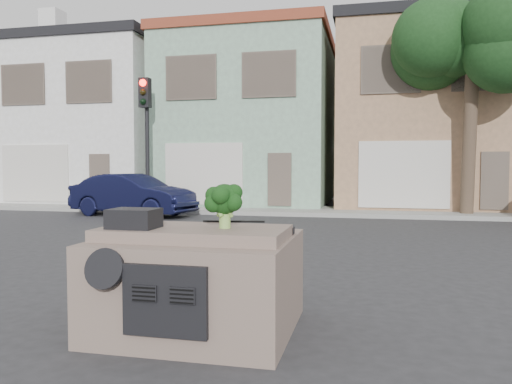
% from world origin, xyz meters
% --- Properties ---
extents(ground_plane, '(120.00, 120.00, 0.00)m').
position_xyz_m(ground_plane, '(0.00, 0.00, 0.00)').
color(ground_plane, '#303033').
rests_on(ground_plane, ground).
extents(sidewalk, '(40.00, 3.00, 0.15)m').
position_xyz_m(sidewalk, '(0.00, 10.50, 0.07)').
color(sidewalk, gray).
rests_on(sidewalk, ground).
extents(townhouse_white, '(7.20, 8.20, 7.55)m').
position_xyz_m(townhouse_white, '(-11.00, 14.50, 3.77)').
color(townhouse_white, white).
rests_on(townhouse_white, ground).
extents(townhouse_mint, '(7.20, 8.20, 7.55)m').
position_xyz_m(townhouse_mint, '(-3.50, 14.50, 3.77)').
color(townhouse_mint, '#88AD93').
rests_on(townhouse_mint, ground).
extents(townhouse_tan, '(7.20, 8.20, 7.55)m').
position_xyz_m(townhouse_tan, '(4.00, 14.50, 3.77)').
color(townhouse_tan, '#A47C5B').
rests_on(townhouse_tan, ground).
extents(navy_sedan, '(4.70, 2.35, 1.48)m').
position_xyz_m(navy_sedan, '(-6.35, 8.06, 0.00)').
color(navy_sedan, black).
rests_on(navy_sedan, ground).
extents(traffic_signal, '(0.40, 0.40, 5.10)m').
position_xyz_m(traffic_signal, '(-6.50, 9.50, 2.55)').
color(traffic_signal, black).
rests_on(traffic_signal, ground).
extents(tree_near, '(4.40, 4.00, 8.50)m').
position_xyz_m(tree_near, '(5.00, 9.80, 4.25)').
color(tree_near, '#193D19').
rests_on(tree_near, ground).
extents(car_dashboard, '(2.00, 1.80, 1.12)m').
position_xyz_m(car_dashboard, '(0.00, -3.00, 0.56)').
color(car_dashboard, '#786459').
rests_on(car_dashboard, ground).
extents(instrument_hump, '(0.48, 0.38, 0.20)m').
position_xyz_m(instrument_hump, '(-0.58, -3.35, 1.22)').
color(instrument_hump, black).
rests_on(instrument_hump, car_dashboard).
extents(wiper_arm, '(0.69, 0.15, 0.02)m').
position_xyz_m(wiper_arm, '(0.28, -2.62, 1.13)').
color(wiper_arm, black).
rests_on(wiper_arm, car_dashboard).
extents(broccoli, '(0.54, 0.54, 0.47)m').
position_xyz_m(broccoli, '(0.33, -3.14, 1.35)').
color(broccoli, black).
rests_on(broccoli, car_dashboard).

